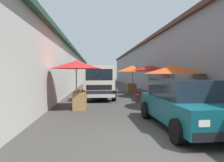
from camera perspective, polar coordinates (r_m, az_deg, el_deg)
The scene contains 11 objects.
ground at distance 17.56m, azimuth -0.27°, elevation -3.13°, with size 90.00×90.00×0.00m, color #3D3A38.
building_left_whitewash at distance 20.46m, azimuth -20.57°, elevation 3.01°, with size 49.80×7.50×3.92m.
building_right_concrete at distance 21.37m, azimuth 18.14°, elevation 4.12°, with size 49.80×7.50×4.76m.
fruit_stall_mid_lane at distance 9.58m, azimuth 17.18°, elevation 2.03°, with size 2.71×2.71×2.08m.
fruit_stall_near_right at distance 16.68m, azimuth 5.77°, elevation 2.87°, with size 2.67×2.67×2.34m.
fruit_stall_near_left at distance 13.77m, azimuth 10.87°, elevation 2.79°, with size 2.57×2.57×2.24m.
fruit_stall_far_left at distance 9.18m, azimuth -9.97°, elevation 2.86°, with size 2.31×2.31×2.28m.
hatchback_car at distance 6.43m, azimuth 20.21°, elevation -5.91°, with size 3.94×1.99×1.45m.
delivery_truck at distance 12.35m, azimuth -3.83°, elevation -0.54°, with size 4.93×1.99×2.08m.
vendor_by_crates at distance 19.56m, azimuth -5.05°, elevation -0.08°, with size 0.42×0.51×1.51m.
plastic_stool at distance 11.55m, azimuth 7.29°, elevation -4.30°, with size 0.30×0.30×0.43m.
Camera 1 is at (-3.93, 1.36, 1.63)m, focal length 32.11 mm.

